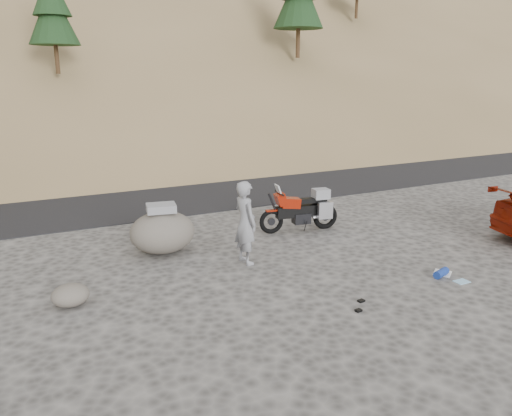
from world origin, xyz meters
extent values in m
plane|color=#3D3B38|center=(0.00, 0.00, 0.00)|extent=(140.00, 140.00, 0.00)
cube|color=black|center=(0.00, 9.00, 0.00)|extent=(120.00, 7.00, 0.05)
cube|color=brown|center=(2.00, 30.00, 8.00)|extent=(110.00, 51.90, 46.72)
cube|color=brown|center=(2.00, 30.00, 8.30)|extent=(110.00, 43.28, 36.46)
cylinder|color=#342313|center=(-4.00, 14.00, 4.90)|extent=(0.17, 0.17, 1.40)
cone|color=black|center=(-4.00, 14.00, 6.44)|extent=(2.00, 2.00, 2.25)
cylinder|color=#342313|center=(8.00, 15.00, 5.94)|extent=(0.22, 0.22, 1.82)
cylinder|color=#342313|center=(14.00, 18.00, 8.32)|extent=(0.18, 0.18, 1.54)
torus|color=black|center=(-0.17, 2.84, 0.34)|extent=(0.69, 0.23, 0.67)
cylinder|color=black|center=(-0.17, 2.84, 0.34)|extent=(0.21, 0.09, 0.20)
torus|color=black|center=(1.40, 2.59, 0.34)|extent=(0.73, 0.25, 0.72)
cylinder|color=black|center=(1.40, 2.59, 0.34)|extent=(0.23, 0.12, 0.22)
cylinder|color=black|center=(-0.09, 2.83, 0.72)|extent=(0.39, 0.12, 0.83)
cylinder|color=black|center=(0.06, 2.80, 1.10)|extent=(0.14, 0.63, 0.04)
cube|color=black|center=(0.59, 2.72, 0.56)|extent=(1.25, 0.44, 0.31)
cube|color=black|center=(0.69, 2.70, 0.36)|extent=(0.50, 0.38, 0.29)
cube|color=maroon|center=(0.36, 2.75, 0.82)|extent=(0.58, 0.39, 0.32)
cube|color=maroon|center=(0.09, 2.80, 0.94)|extent=(0.36, 0.39, 0.36)
cube|color=silver|center=(0.02, 2.81, 1.21)|extent=(0.17, 0.32, 0.26)
cube|color=black|center=(0.84, 2.68, 0.84)|extent=(0.59, 0.31, 0.12)
cube|color=black|center=(1.23, 2.62, 0.80)|extent=(0.38, 0.24, 0.10)
cube|color=silver|center=(1.22, 2.35, 0.59)|extent=(0.42, 0.19, 0.46)
cube|color=silver|center=(1.31, 2.87, 0.59)|extent=(0.42, 0.19, 0.46)
cube|color=gray|center=(1.25, 2.61, 1.00)|extent=(0.48, 0.41, 0.27)
cube|color=maroon|center=(-0.17, 2.84, 0.64)|extent=(0.32, 0.17, 0.04)
cylinder|color=black|center=(0.71, 2.51, 0.18)|extent=(0.06, 0.21, 0.37)
cylinder|color=silver|center=(1.17, 2.48, 0.41)|extent=(0.47, 0.16, 0.13)
imported|color=gray|center=(-1.72, 1.22, 0.00)|extent=(0.52, 0.73, 1.89)
ellipsoid|color=#504D44|center=(-3.19, 2.72, 0.50)|extent=(1.94, 1.81, 1.01)
cube|color=gray|center=(-3.19, 2.72, 1.10)|extent=(0.73, 0.61, 0.18)
ellipsoid|color=#504D44|center=(-5.55, 0.69, 0.21)|extent=(0.77, 0.71, 0.41)
cube|color=white|center=(1.78, -1.29, 0.01)|extent=(0.52, 0.50, 0.01)
cylinder|color=navy|center=(1.61, -1.41, 0.08)|extent=(0.45, 0.29, 0.17)
cube|color=black|center=(-0.67, -1.62, 0.02)|extent=(0.14, 0.11, 0.04)
cube|color=black|center=(-0.96, -1.91, 0.02)|extent=(0.13, 0.10, 0.04)
cube|color=#8EBFDC|center=(1.78, -1.81, 0.01)|extent=(0.31, 0.23, 0.01)
camera|label=1|loc=(-6.33, -8.40, 4.11)|focal=35.00mm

